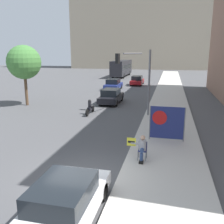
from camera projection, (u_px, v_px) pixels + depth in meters
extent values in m
plane|color=#4F4F51|center=(84.00, 177.00, 10.54)|extent=(160.00, 160.00, 0.00)
cube|color=beige|center=(169.00, 106.00, 24.00)|extent=(3.77, 90.00, 0.16)
cube|color=tan|center=(156.00, 1.00, 75.71)|extent=(52.00, 12.00, 40.46)
cylinder|color=#474C56|center=(138.00, 156.00, 11.74)|extent=(0.03, 0.03, 0.44)
cylinder|color=#474C56|center=(146.00, 157.00, 11.65)|extent=(0.03, 0.03, 0.44)
cylinder|color=#474C56|center=(139.00, 153.00, 12.09)|extent=(0.03, 0.03, 0.44)
cylinder|color=#474C56|center=(147.00, 154.00, 12.00)|extent=(0.03, 0.03, 0.44)
cube|color=navy|center=(142.00, 151.00, 11.82)|extent=(0.40, 0.40, 0.02)
cube|color=navy|center=(143.00, 145.00, 11.95)|extent=(0.40, 0.02, 0.38)
cylinder|color=#334775|center=(142.00, 150.00, 11.64)|extent=(0.18, 0.42, 0.18)
cylinder|color=#334775|center=(141.00, 158.00, 11.52)|extent=(0.16, 0.16, 0.44)
cube|color=black|center=(141.00, 162.00, 11.50)|extent=(0.20, 0.28, 0.10)
cylinder|color=#9E9EA3|center=(143.00, 145.00, 11.78)|extent=(0.34, 0.34, 0.52)
sphere|color=tan|center=(143.00, 138.00, 11.69)|extent=(0.22, 0.22, 0.22)
cylinder|color=#9E9EA3|center=(136.00, 143.00, 11.76)|extent=(0.45, 0.09, 0.09)
cube|color=yellow|center=(131.00, 142.00, 11.79)|extent=(0.43, 0.02, 0.40)
cube|color=black|center=(131.00, 142.00, 11.78)|extent=(0.32, 0.01, 0.10)
cylinder|color=slate|center=(150.00, 123.00, 14.50)|extent=(0.06, 0.06, 1.99)
cylinder|color=slate|center=(184.00, 125.00, 14.07)|extent=(0.06, 0.06, 1.99)
cube|color=navy|center=(167.00, 123.00, 14.28)|extent=(1.94, 0.02, 1.89)
cylinder|color=red|center=(160.00, 118.00, 14.29)|extent=(0.83, 0.01, 0.83)
cylinder|color=slate|center=(149.00, 83.00, 19.74)|extent=(0.16, 0.16, 5.18)
cylinder|color=slate|center=(133.00, 53.00, 20.00)|extent=(1.14, 2.82, 0.11)
cube|color=black|center=(118.00, 59.00, 20.90)|extent=(0.39, 0.39, 0.84)
sphere|color=green|center=(118.00, 62.00, 20.96)|extent=(0.18, 0.18, 0.18)
cube|color=white|center=(66.00, 205.00, 7.75)|extent=(1.90, 4.18, 0.49)
cube|color=black|center=(63.00, 192.00, 7.46)|extent=(1.63, 2.17, 0.60)
cylinder|color=black|center=(59.00, 186.00, 9.21)|extent=(0.22, 0.64, 0.64)
cylinder|color=black|center=(103.00, 192.00, 8.84)|extent=(0.22, 0.64, 0.64)
cube|color=black|center=(111.00, 98.00, 25.59)|extent=(1.85, 4.36, 0.57)
cube|color=black|center=(111.00, 92.00, 25.28)|extent=(1.59, 2.27, 0.66)
cylinder|color=black|center=(107.00, 98.00, 27.11)|extent=(0.22, 0.64, 0.64)
cylinder|color=black|center=(122.00, 98.00, 26.75)|extent=(0.22, 0.64, 0.64)
cylinder|color=black|center=(100.00, 102.00, 24.55)|extent=(0.22, 0.64, 0.64)
cylinder|color=black|center=(116.00, 103.00, 24.19)|extent=(0.22, 0.64, 0.64)
cube|color=navy|center=(113.00, 86.00, 34.91)|extent=(1.89, 4.21, 0.57)
cube|color=black|center=(113.00, 81.00, 34.61)|extent=(1.62, 2.19, 0.66)
cylinder|color=black|center=(110.00, 86.00, 36.39)|extent=(0.22, 0.64, 0.64)
cylinder|color=black|center=(121.00, 86.00, 36.02)|extent=(0.22, 0.64, 0.64)
cylinder|color=black|center=(105.00, 88.00, 33.92)|extent=(0.22, 0.64, 0.64)
cylinder|color=black|center=(117.00, 89.00, 33.55)|extent=(0.22, 0.64, 0.64)
cube|color=maroon|center=(137.00, 82.00, 39.93)|extent=(1.78, 4.50, 0.55)
cube|color=black|center=(137.00, 78.00, 39.62)|extent=(1.53, 2.34, 0.64)
cylinder|color=black|center=(134.00, 82.00, 41.47)|extent=(0.22, 0.64, 0.64)
cylinder|color=black|center=(143.00, 82.00, 41.13)|extent=(0.22, 0.64, 0.64)
cylinder|color=black|center=(131.00, 84.00, 38.83)|extent=(0.22, 0.64, 0.64)
cylinder|color=black|center=(141.00, 84.00, 38.49)|extent=(0.22, 0.64, 0.64)
cube|color=#232328|center=(122.00, 67.00, 53.35)|extent=(2.48, 12.06, 2.95)
cube|color=black|center=(122.00, 67.00, 53.31)|extent=(2.50, 11.46, 0.95)
cylinder|color=black|center=(120.00, 73.00, 57.46)|extent=(0.30, 1.04, 1.04)
cylinder|color=black|center=(129.00, 73.00, 56.98)|extent=(0.30, 1.04, 1.04)
cylinder|color=black|center=(113.00, 76.00, 50.38)|extent=(0.30, 1.04, 1.04)
cylinder|color=black|center=(123.00, 76.00, 49.90)|extent=(0.30, 1.04, 1.04)
cube|color=black|center=(90.00, 109.00, 21.10)|extent=(0.24, 0.93, 0.32)
cylinder|color=black|center=(90.00, 104.00, 20.96)|extent=(0.28, 0.28, 0.59)
sphere|color=black|center=(90.00, 101.00, 20.89)|extent=(0.24, 0.24, 0.24)
cylinder|color=black|center=(93.00, 109.00, 21.87)|extent=(0.10, 0.60, 0.60)
cylinder|color=black|center=(87.00, 113.00, 20.41)|extent=(0.10, 0.60, 0.60)
cylinder|color=brown|center=(26.00, 90.00, 24.45)|extent=(0.28, 0.28, 3.06)
sphere|color=#47843D|center=(24.00, 62.00, 23.82)|extent=(3.23, 3.23, 3.23)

